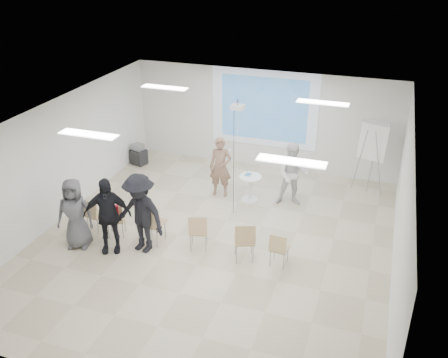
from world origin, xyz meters
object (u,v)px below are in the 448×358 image
(chair_center, at_px, (198,229))
(laptop, at_px, (154,221))
(av_cart, at_px, (139,155))
(chair_right_far, at_px, (279,247))
(player_left, at_px, (220,163))
(chair_left_inner, at_px, (151,221))
(audience_left, at_px, (107,210))
(player_right, at_px, (293,171))
(chair_far_left, at_px, (94,213))
(audience_mid, at_px, (140,209))
(audience_outer, at_px, (74,210))
(chair_left_mid, at_px, (115,218))
(pedestal_table, at_px, (250,187))
(chair_right_inner, at_px, (245,239))
(flipchart_easel, at_px, (373,142))

(chair_center, distance_m, laptop, 1.10)
(chair_center, distance_m, av_cart, 5.15)
(chair_right_far, height_order, av_cart, chair_right_far)
(player_left, bearing_deg, chair_left_inner, -111.65)
(laptop, relative_size, audience_left, 0.18)
(player_right, distance_m, chair_far_left, 5.10)
(player_left, xyz_separation_m, chair_left_inner, (-0.70, -2.79, -0.36))
(chair_right_far, relative_size, audience_left, 0.38)
(laptop, distance_m, audience_mid, 0.68)
(audience_mid, bearing_deg, audience_outer, -155.21)
(player_right, bearing_deg, chair_left_mid, -154.02)
(chair_far_left, xyz_separation_m, laptop, (1.55, 0.06, 0.04))
(pedestal_table, height_order, chair_center, chair_center)
(chair_left_inner, height_order, chair_right_far, chair_left_inner)
(audience_mid, bearing_deg, chair_left_mid, 173.89)
(laptop, distance_m, audience_left, 1.14)
(laptop, distance_m, audience_outer, 1.78)
(player_left, distance_m, player_right, 1.96)
(chair_left_mid, height_order, audience_mid, audience_mid)
(audience_outer, xyz_separation_m, av_cart, (-0.81, 4.53, -0.63))
(player_right, bearing_deg, player_left, 170.02)
(chair_left_inner, bearing_deg, audience_mid, -102.06)
(chair_left_mid, relative_size, laptop, 2.42)
(player_right, relative_size, chair_far_left, 2.28)
(chair_left_mid, relative_size, av_cart, 1.30)
(chair_left_mid, bearing_deg, player_left, 39.66)
(chair_left_mid, bearing_deg, audience_mid, -38.98)
(audience_mid, bearing_deg, audience_left, -148.03)
(chair_right_inner, bearing_deg, chair_left_mid, 159.33)
(player_left, bearing_deg, chair_right_far, -57.85)
(pedestal_table, bearing_deg, chair_far_left, -139.10)
(chair_center, bearing_deg, player_right, 44.90)
(audience_mid, xyz_separation_m, audience_outer, (-1.47, -0.32, -0.13))
(chair_left_mid, xyz_separation_m, chair_right_far, (3.88, 0.11, -0.05))
(chair_left_mid, height_order, audience_left, audience_left)
(player_right, relative_size, chair_left_mid, 2.16)
(player_right, relative_size, chair_right_far, 2.39)
(pedestal_table, bearing_deg, chair_left_mid, -132.10)
(pedestal_table, height_order, chair_right_far, chair_right_far)
(pedestal_table, relative_size, flipchart_easel, 0.36)
(chair_left_mid, xyz_separation_m, chair_right_inner, (3.14, 0.04, 0.04))
(chair_center, xyz_separation_m, av_cart, (-3.48, 3.79, -0.22))
(chair_left_mid, relative_size, audience_outer, 0.47)
(chair_center, bearing_deg, audience_left, -176.85)
(chair_left_mid, relative_size, audience_mid, 0.41)
(chair_center, relative_size, audience_left, 0.43)
(av_cart, bearing_deg, flipchart_easel, 20.57)
(pedestal_table, distance_m, audience_outer, 4.61)
(pedestal_table, distance_m, audience_left, 4.07)
(audience_outer, bearing_deg, chair_left_inner, 6.39)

